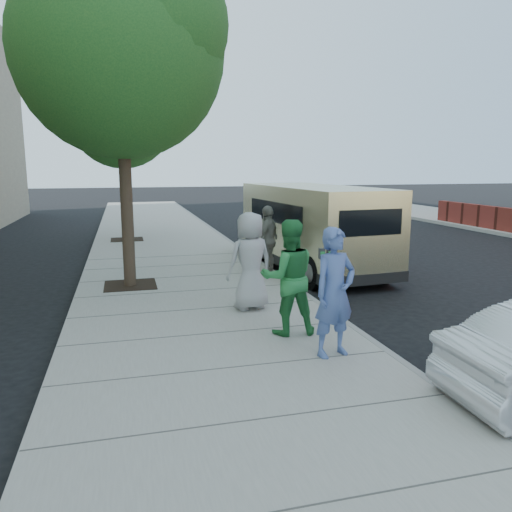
% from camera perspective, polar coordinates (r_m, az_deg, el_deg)
% --- Properties ---
extents(ground, '(120.00, 120.00, 0.00)m').
position_cam_1_polar(ground, '(10.21, -0.81, -6.46)').
color(ground, black).
rests_on(ground, ground).
extents(sidewalk, '(5.00, 60.00, 0.15)m').
position_cam_1_polar(sidewalk, '(10.00, -6.40, -6.43)').
color(sidewalk, gray).
rests_on(sidewalk, ground).
extents(curb_face, '(0.12, 60.00, 0.16)m').
position_cam_1_polar(curb_face, '(10.62, 6.79, -5.45)').
color(curb_face, gray).
rests_on(curb_face, ground).
extents(tree_near, '(4.62, 4.60, 7.53)m').
position_cam_1_polar(tree_near, '(12.16, -15.14, 22.33)').
color(tree_near, black).
rests_on(tree_near, sidewalk).
extents(tree_far, '(3.92, 3.80, 6.49)m').
position_cam_1_polar(tree_far, '(19.58, -15.04, 15.67)').
color(tree_far, black).
rests_on(tree_far, sidewalk).
extents(parking_meter, '(0.27, 0.12, 1.27)m').
position_cam_1_polar(parking_meter, '(9.47, 7.94, -1.21)').
color(parking_meter, gray).
rests_on(parking_meter, sidewalk).
extents(van, '(2.66, 6.56, 2.38)m').
position_cam_1_polar(van, '(14.22, 6.30, 3.45)').
color(van, beige).
rests_on(van, ground).
extents(person_officer, '(0.80, 0.62, 1.93)m').
position_cam_1_polar(person_officer, '(7.42, 8.97, -4.14)').
color(person_officer, '#4F66A7').
rests_on(person_officer, sidewalk).
extents(person_green_shirt, '(0.99, 0.80, 1.93)m').
position_cam_1_polar(person_green_shirt, '(8.30, 3.73, -2.45)').
color(person_green_shirt, '#2D8B43').
rests_on(person_green_shirt, sidewalk).
extents(person_gray_shirt, '(1.06, 0.83, 1.92)m').
position_cam_1_polar(person_gray_shirt, '(9.71, -0.67, -0.59)').
color(person_gray_shirt, '#A8A8AB').
rests_on(person_gray_shirt, sidewalk).
extents(person_striped_polo, '(1.00, 1.09, 1.79)m').
position_cam_1_polar(person_striped_polo, '(12.87, 1.40, 1.82)').
color(person_striped_polo, gray).
rests_on(person_striped_polo, sidewalk).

